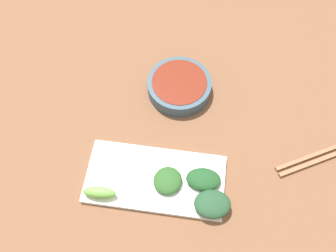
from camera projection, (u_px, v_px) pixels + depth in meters
name	position (u px, v px, depth m)	size (l,w,h in m)	color
tabletop	(167.00, 153.00, 0.83)	(2.10, 2.10, 0.02)	brown
sauce_bowl	(179.00, 86.00, 0.88)	(0.15, 0.15, 0.04)	#344B5B
serving_plate	(155.00, 179.00, 0.78)	(0.14, 0.28, 0.01)	white
broccoli_leafy_0	(204.00, 179.00, 0.77)	(0.05, 0.07, 0.02)	#1C4721
broccoli_leafy_1	(168.00, 181.00, 0.77)	(0.06, 0.06, 0.02)	#285223
broccoli_leafy_2	(212.00, 204.00, 0.74)	(0.06, 0.07, 0.03)	#22452A
broccoli_stalk_3	(99.00, 193.00, 0.75)	(0.02, 0.07, 0.03)	#6AB049
chopsticks	(325.00, 155.00, 0.81)	(0.13, 0.21, 0.01)	#895E3F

